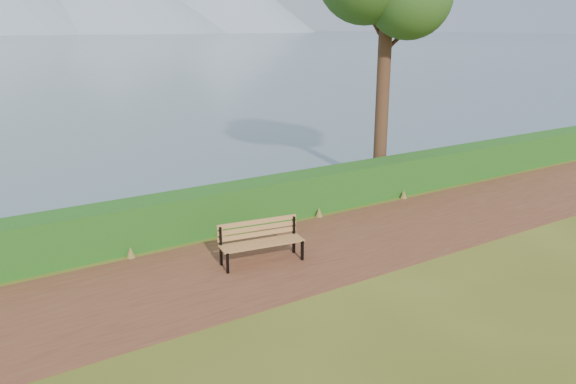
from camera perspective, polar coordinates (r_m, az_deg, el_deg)
ground at (r=11.71m, az=2.70°, el=-6.67°), size 140.00×140.00×0.00m
path at (r=11.94m, az=1.86°, el=-6.17°), size 40.00×3.40×0.01m
hedge at (r=13.60m, az=-3.63°, el=-1.09°), size 32.00×0.85×1.00m
bench at (r=11.35m, az=-2.83°, el=-4.76°), size 1.76×0.76×0.85m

